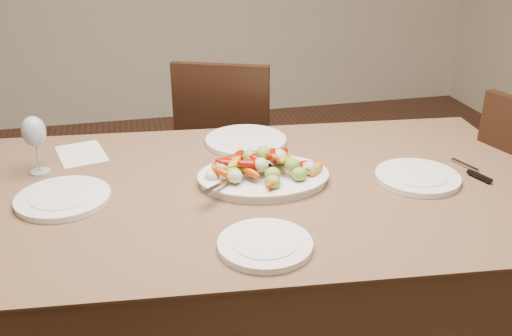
{
  "coord_description": "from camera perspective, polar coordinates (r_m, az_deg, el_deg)",
  "views": [
    {
      "loc": [
        -0.31,
        -1.4,
        1.55
      ],
      "look_at": [
        0.05,
        0.14,
        0.82
      ],
      "focal_mm": 40.0,
      "sensor_mm": 36.0,
      "label": 1
    }
  ],
  "objects": [
    {
      "name": "dining_table",
      "position": [
        1.97,
        -0.0,
        -11.74
      ],
      "size": [
        1.93,
        1.21,
        0.76
      ],
      "primitive_type": "cube",
      "rotation": [
        0.0,
        0.0,
        -0.1
      ],
      "color": "brown",
      "rests_on": "ground"
    },
    {
      "name": "chair_far",
      "position": [
        2.75,
        -2.52,
        1.68
      ],
      "size": [
        0.55,
        0.55,
        0.95
      ],
      "primitive_type": null,
      "rotation": [
        0.0,
        0.0,
        2.75
      ],
      "color": "black",
      "rests_on": "ground"
    },
    {
      "name": "serving_platter",
      "position": [
        1.79,
        0.75,
        -1.07
      ],
      "size": [
        0.43,
        0.33,
        0.02
      ],
      "primitive_type": "ellipsoid",
      "rotation": [
        0.0,
        0.0,
        -0.1
      ],
      "color": "white",
      "rests_on": "dining_table"
    },
    {
      "name": "roasted_vegetables",
      "position": [
        1.77,
        0.76,
        0.59
      ],
      "size": [
        0.35,
        0.25,
        0.09
      ],
      "primitive_type": null,
      "rotation": [
        0.0,
        0.0,
        -0.1
      ],
      "color": "#770E03",
      "rests_on": "serving_platter"
    },
    {
      "name": "serving_spoon",
      "position": [
        1.73,
        -1.2,
        -0.63
      ],
      "size": [
        0.25,
        0.24,
        0.03
      ],
      "primitive_type": null,
      "rotation": [
        0.0,
        0.0,
        -0.75
      ],
      "color": "#9EA0A8",
      "rests_on": "serving_platter"
    },
    {
      "name": "plate_left",
      "position": [
        1.77,
        -18.73,
        -2.9
      ],
      "size": [
        0.27,
        0.27,
        0.02
      ],
      "primitive_type": "cylinder",
      "color": "white",
      "rests_on": "dining_table"
    },
    {
      "name": "plate_right",
      "position": [
        1.87,
        15.84,
        -0.92
      ],
      "size": [
        0.27,
        0.27,
        0.02
      ],
      "primitive_type": "cylinder",
      "color": "white",
      "rests_on": "dining_table"
    },
    {
      "name": "plate_far",
      "position": [
        2.09,
        -1.02,
        2.73
      ],
      "size": [
        0.3,
        0.3,
        0.02
      ],
      "primitive_type": "cylinder",
      "color": "white",
      "rests_on": "dining_table"
    },
    {
      "name": "plate_near",
      "position": [
        1.46,
        0.91,
        -7.71
      ],
      "size": [
        0.24,
        0.24,
        0.02
      ],
      "primitive_type": "cylinder",
      "color": "white",
      "rests_on": "dining_table"
    },
    {
      "name": "wine_glass",
      "position": [
        1.95,
        -21.16,
        2.3
      ],
      "size": [
        0.08,
        0.08,
        0.2
      ],
      "primitive_type": null,
      "color": "#8C99A5",
      "rests_on": "dining_table"
    },
    {
      "name": "menu_card",
      "position": [
        2.09,
        -17.06,
        1.37
      ],
      "size": [
        0.19,
        0.24,
        0.0
      ],
      "primitive_type": "cube",
      "rotation": [
        0.0,
        0.0,
        0.23
      ],
      "color": "silver",
      "rests_on": "dining_table"
    },
    {
      "name": "table_knife",
      "position": [
        1.98,
        20.83,
        -0.35
      ],
      "size": [
        0.07,
        0.2,
        0.01
      ],
      "primitive_type": null,
      "rotation": [
        0.0,
        0.0,
        0.29
      ],
      "color": "#9EA0A8",
      "rests_on": "dining_table"
    }
  ]
}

